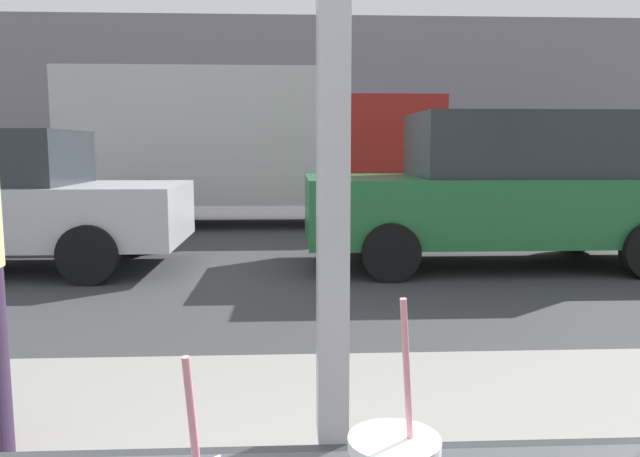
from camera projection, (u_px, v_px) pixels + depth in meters
name	position (u px, v px, depth m)	size (l,w,h in m)	color
ground_plane	(295.00, 247.00, 9.02)	(60.00, 60.00, 0.00)	#38383A
building_facade_far	(291.00, 104.00, 22.39)	(28.00, 1.20, 5.97)	gray
parked_car_green	(502.00, 190.00, 7.59)	(4.65, 1.98, 1.85)	#236B38
box_truck	(250.00, 141.00, 11.58)	(6.69, 2.44, 2.80)	beige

